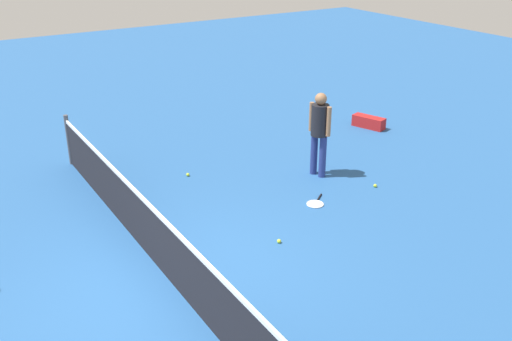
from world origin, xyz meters
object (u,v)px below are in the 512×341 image
(tennis_racket_near_player, at_px, (316,203))
(tennis_ball_stray_left, at_px, (279,241))
(tennis_ball_baseline, at_px, (375,186))
(equipment_bag, at_px, (367,122))
(player_near_side, at_px, (320,127))
(tennis_ball_near_player, at_px, (188,175))
(tennis_ball_by_net, at_px, (122,184))

(tennis_racket_near_player, distance_m, tennis_ball_stray_left, 1.54)
(tennis_ball_baseline, bearing_deg, equipment_bag, -39.34)
(player_near_side, xyz_separation_m, equipment_bag, (1.66, -2.81, -0.87))
(tennis_racket_near_player, relative_size, tennis_ball_stray_left, 8.60)
(tennis_racket_near_player, distance_m, tennis_ball_baseline, 1.41)
(player_near_side, distance_m, tennis_ball_baseline, 1.55)
(tennis_ball_near_player, distance_m, tennis_ball_baseline, 3.69)
(tennis_ball_by_net, distance_m, tennis_ball_baseline, 4.88)
(tennis_racket_near_player, height_order, tennis_ball_near_player, tennis_ball_near_player)
(player_near_side, relative_size, tennis_ball_by_net, 25.76)
(tennis_ball_by_net, xyz_separation_m, tennis_ball_stray_left, (-3.37, -1.39, 0.00))
(tennis_ball_near_player, bearing_deg, tennis_ball_by_net, 78.70)
(tennis_ball_near_player, bearing_deg, player_near_side, -120.47)
(tennis_ball_stray_left, xyz_separation_m, equipment_bag, (3.46, -4.95, 0.11))
(player_near_side, xyz_separation_m, tennis_ball_by_net, (1.58, 3.53, -0.98))
(player_near_side, distance_m, equipment_bag, 3.38)
(tennis_racket_near_player, height_order, equipment_bag, equipment_bag)
(tennis_ball_near_player, height_order, tennis_ball_by_net, same)
(tennis_ball_near_player, height_order, tennis_ball_baseline, same)
(player_near_side, distance_m, tennis_racket_near_player, 1.64)
(player_near_side, relative_size, tennis_ball_stray_left, 25.76)
(player_near_side, bearing_deg, equipment_bag, -59.39)
(tennis_ball_near_player, height_order, equipment_bag, equipment_bag)
(tennis_ball_stray_left, height_order, equipment_bag, equipment_bag)
(tennis_ball_near_player, relative_size, tennis_ball_by_net, 1.00)
(tennis_ball_near_player, relative_size, tennis_ball_stray_left, 1.00)
(tennis_ball_near_player, xyz_separation_m, tennis_ball_stray_left, (-3.12, -0.10, 0.00))
(tennis_ball_baseline, bearing_deg, tennis_ball_near_player, 50.10)
(tennis_ball_by_net, bearing_deg, tennis_racket_near_player, -133.65)
(tennis_ball_baseline, height_order, tennis_ball_stray_left, same)
(tennis_ball_near_player, relative_size, tennis_ball_baseline, 1.00)
(tennis_ball_by_net, bearing_deg, equipment_bag, -89.23)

